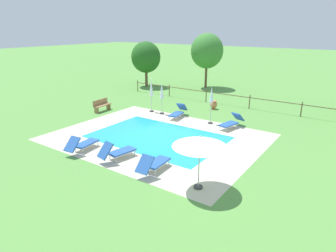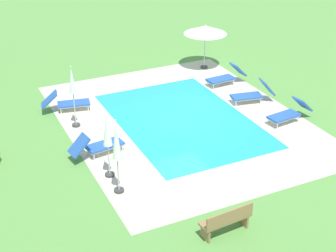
{
  "view_description": "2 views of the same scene",
  "coord_description": "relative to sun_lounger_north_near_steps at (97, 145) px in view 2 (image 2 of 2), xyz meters",
  "views": [
    {
      "loc": [
        9.56,
        -12.63,
        5.98
      ],
      "look_at": [
        0.39,
        0.5,
        0.6
      ],
      "focal_mm": 31.71,
      "sensor_mm": 36.0,
      "label": 1
    },
    {
      "loc": [
        -16.01,
        8.27,
        9.12
      ],
      "look_at": [
        -1.46,
        1.33,
        0.72
      ],
      "focal_mm": 54.25,
      "sensor_mm": 36.0,
      "label": 2
    }
  ],
  "objects": [
    {
      "name": "pool_deck_paving",
      "position": [
        1.15,
        -3.9,
        -0.38
      ],
      "size": [
        11.37,
        8.93,
        0.01
      ],
      "primitive_type": "cube",
      "color": "beige",
      "rests_on": "ground"
    },
    {
      "name": "sun_lounger_north_end",
      "position": [
        -0.76,
        -7.64,
        -0.0
      ],
      "size": [
        0.83,
        2.0,
        0.9
      ],
      "color": "#2856A8",
      "rests_on": "ground"
    },
    {
      "name": "ground_plane",
      "position": [
        1.15,
        -3.9,
        -0.38
      ],
      "size": [
        160.0,
        160.0,
        0.0
      ],
      "primitive_type": "plane",
      "color": "#599342"
    },
    {
      "name": "sun_lounger_south_near_corner",
      "position": [
        1.38,
        -7.35,
        0.01
      ],
      "size": [
        0.94,
        1.95,
        0.98
      ],
      "color": "#2856A8",
      "rests_on": "ground"
    },
    {
      "name": "sun_lounger_north_far",
      "position": [
        3.56,
        -7.36,
        0.0
      ],
      "size": [
        0.72,
        1.96,
        0.92
      ],
      "color": "#2856A8",
      "rests_on": "ground"
    },
    {
      "name": "wooden_bench_lawn_side",
      "position": [
        -5.57,
        -1.84,
        0.08
      ],
      "size": [
        0.55,
        1.53,
        0.87
      ],
      "color": "#937047",
      "rests_on": "ground"
    },
    {
      "name": "patio_umbrella_closed_row_west",
      "position": [
        -1.43,
        0.07,
        1.17
      ],
      "size": [
        0.32,
        0.32,
        2.3
      ],
      "color": "#383838",
      "rests_on": "ground"
    },
    {
      "name": "sun_lounger_north_near_steps",
      "position": [
        0.0,
        0.0,
        0.0
      ],
      "size": [
        0.87,
        2.01,
        0.91
      ],
      "color": "#2856A8",
      "rests_on": "ground"
    },
    {
      "name": "patio_umbrella_closed_row_mid_west",
      "position": [
        2.47,
        0.06,
        1.32
      ],
      "size": [
        0.32,
        0.32,
        2.48
      ],
      "color": "#383838",
      "rests_on": "ground"
    },
    {
      "name": "pool_coping_rim",
      "position": [
        1.15,
        -3.9,
        -0.37
      ],
      "size": [
        7.83,
        5.39,
        0.01
      ],
      "color": "beige",
      "rests_on": "ground"
    },
    {
      "name": "sun_lounger_north_mid",
      "position": [
        3.94,
        0.0,
        -0.0
      ],
      "size": [
        0.99,
        2.04,
        0.89
      ],
      "color": "#2856A8",
      "rests_on": "ground"
    },
    {
      "name": "patio_umbrella_closed_row_mid_east",
      "position": [
        -2.4,
        0.12,
        1.3
      ],
      "size": [
        0.32,
        0.32,
        2.52
      ],
      "color": "#383838",
      "rests_on": "ground"
    },
    {
      "name": "swimming_pool_water",
      "position": [
        1.15,
        -3.9,
        -0.38
      ],
      "size": [
        7.35,
        4.91,
        0.01
      ],
      "primitive_type": "cube",
      "color": "#23A8C1",
      "rests_on": "ground"
    },
    {
      "name": "patio_umbrella_open_foreground",
      "position": [
        5.84,
        -7.5,
        1.56
      ],
      "size": [
        2.09,
        2.09,
        2.19
      ],
      "color": "#383838",
      "rests_on": "ground"
    }
  ]
}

